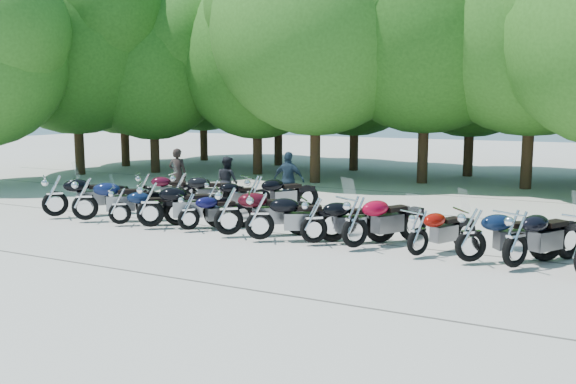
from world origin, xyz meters
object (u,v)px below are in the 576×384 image
at_px(motorcycle_1, 85,197).
at_px(motorcycle_10, 471,233).
at_px(motorcycle_3, 150,203).
at_px(motorcycle_14, 180,189).
at_px(motorcycle_0, 55,194).
at_px(rider_1, 228,181).
at_px(motorcycle_5, 228,209).
at_px(motorcycle_6, 260,214).
at_px(motorcycle_11, 516,237).
at_px(motorcycle_4, 189,210).
at_px(motorcycle_9, 418,231).
at_px(motorcycle_8, 355,220).
at_px(motorcycle_13, 145,188).
at_px(motorcycle_2, 120,205).
at_px(rider_2, 289,180).
at_px(motorcycle_7, 314,219).
at_px(motorcycle_15, 214,194).
at_px(motorcycle_16, 255,194).

distance_m(motorcycle_1, motorcycle_10, 10.52).
bearing_deg(motorcycle_3, motorcycle_14, -11.81).
height_order(motorcycle_0, rider_1, rider_1).
xyz_separation_m(motorcycle_5, rider_1, (-2.62, 4.13, 0.09)).
height_order(motorcycle_6, motorcycle_11, motorcycle_11).
relative_size(motorcycle_4, motorcycle_9, 0.96).
height_order(motorcycle_3, motorcycle_6, motorcycle_3).
height_order(motorcycle_3, motorcycle_8, motorcycle_3).
height_order(motorcycle_1, motorcycle_13, motorcycle_1).
bearing_deg(motorcycle_2, motorcycle_4, -116.49).
distance_m(motorcycle_2, motorcycle_4, 2.14).
xyz_separation_m(motorcycle_2, motorcycle_14, (0.02, 2.73, 0.08)).
distance_m(motorcycle_8, rider_1, 7.12).
relative_size(motorcycle_1, motorcycle_3, 1.01).
xyz_separation_m(motorcycle_0, motorcycle_6, (6.81, -0.02, -0.03)).
height_order(motorcycle_3, rider_2, rider_2).
bearing_deg(motorcycle_6, motorcycle_9, -116.03).
height_order(motorcycle_1, motorcycle_11, motorcycle_1).
distance_m(motorcycle_0, motorcycle_13, 3.03).
height_order(motorcycle_10, rider_2, rider_2).
bearing_deg(motorcycle_8, motorcycle_7, 30.20).
distance_m(motorcycle_0, motorcycle_8, 9.16).
relative_size(motorcycle_1, motorcycle_7, 1.11).
bearing_deg(motorcycle_3, motorcycle_10, -121.40).
xyz_separation_m(motorcycle_1, rider_2, (4.09, 4.64, 0.19)).
bearing_deg(motorcycle_11, rider_2, -0.10).
distance_m(motorcycle_5, rider_1, 4.89).
bearing_deg(motorcycle_11, motorcycle_3, 31.95).
bearing_deg(motorcycle_14, motorcycle_1, 133.59).
xyz_separation_m(motorcycle_10, motorcycle_15, (-8.18, 2.80, -0.10)).
bearing_deg(motorcycle_1, motorcycle_5, -120.91).
bearing_deg(motorcycle_8, motorcycle_14, 10.63).
bearing_deg(motorcycle_11, motorcycle_14, 17.05).
bearing_deg(rider_1, rider_2, -146.67).
height_order(motorcycle_5, rider_2, rider_2).
distance_m(motorcycle_2, motorcycle_16, 3.85).
bearing_deg(motorcycle_6, motorcycle_11, -118.37).
xyz_separation_m(motorcycle_9, rider_2, (-5.30, 4.40, 0.31)).
bearing_deg(motorcycle_2, motorcycle_0, 56.91).
bearing_deg(motorcycle_0, rider_2, -99.79).
relative_size(motorcycle_15, rider_2, 1.12).
xyz_separation_m(motorcycle_2, motorcycle_13, (-1.54, 2.91, 0.01)).
relative_size(motorcycle_11, rider_1, 1.52).
xyz_separation_m(motorcycle_3, motorcycle_5, (2.40, 0.07, 0.00)).
xyz_separation_m(motorcycle_0, rider_2, (5.31, 4.58, 0.19)).
relative_size(motorcycle_3, rider_2, 1.39).
height_order(motorcycle_2, motorcycle_4, motorcycle_2).
bearing_deg(motorcycle_3, motorcycle_9, -120.77).
xyz_separation_m(motorcycle_0, motorcycle_7, (8.13, 0.24, -0.07)).
bearing_deg(motorcycle_14, motorcycle_4, -161.96).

